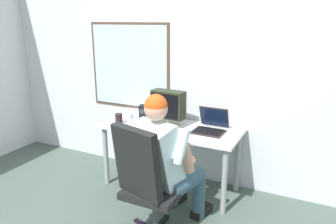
% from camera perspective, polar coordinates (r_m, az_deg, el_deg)
% --- Properties ---
extents(wall_rear, '(5.04, 0.08, 2.82)m').
position_cam_1_polar(wall_rear, '(3.65, 2.59, 9.53)').
color(wall_rear, silver).
rests_on(wall_rear, ground).
extents(desk, '(1.51, 0.63, 0.71)m').
position_cam_1_polar(desk, '(3.49, 0.41, -4.11)').
color(desk, gray).
rests_on(desk, ground).
extents(office_chair, '(0.54, 0.58, 1.04)m').
position_cam_1_polar(office_chair, '(2.69, -3.96, -11.63)').
color(office_chair, black).
rests_on(office_chair, ground).
extents(person_seated, '(0.62, 0.83, 1.26)m').
position_cam_1_polar(person_seated, '(2.83, -0.47, -8.40)').
color(person_seated, '#315262').
rests_on(person_seated, ground).
extents(crt_monitor, '(0.38, 0.27, 0.38)m').
position_cam_1_polar(crt_monitor, '(3.45, 0.01, 1.07)').
color(crt_monitor, beige).
rests_on(crt_monitor, desk).
extents(laptop, '(0.32, 0.34, 0.23)m').
position_cam_1_polar(laptop, '(3.36, 7.60, -2.26)').
color(laptop, '#2A231F').
rests_on(laptop, desk).
extents(wine_glass, '(0.09, 0.09, 0.13)m').
position_cam_1_polar(wine_glass, '(3.51, -6.89, -0.85)').
color(wine_glass, silver).
rests_on(wine_glass, desk).
extents(desk_speaker, '(0.10, 0.11, 0.18)m').
position_cam_1_polar(desk_speaker, '(3.68, -4.36, -0.09)').
color(desk_speaker, black).
rests_on(desk_speaker, desk).
extents(coffee_mug, '(0.08, 0.08, 0.11)m').
position_cam_1_polar(coffee_mug, '(3.61, -8.68, -1.14)').
color(coffee_mug, black).
rests_on(coffee_mug, desk).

